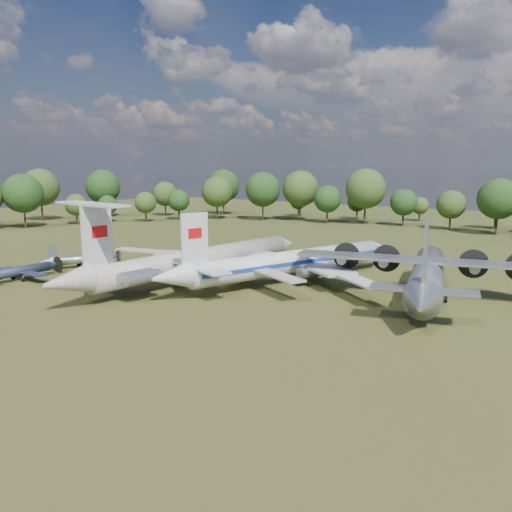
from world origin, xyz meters
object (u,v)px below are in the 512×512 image
Objects in this scene: an12_transport at (427,280)px; small_prop_west at (19,273)px; person_on_il62 at (120,256)px; small_prop_northwest at (82,261)px; tu104_jet at (292,266)px; il62_airliner at (200,265)px.

an12_transport reaches higher than small_prop_west.
small_prop_west is 9.39× the size of person_on_il62.
small_prop_northwest is at bearing -20.95° from person_on_il62.
small_prop_west is (-33.87, -22.75, -1.28)m from tu104_jet.
an12_transport is at bearing 24.13° from tu104_jet.
il62_airliner is 23.45m from small_prop_northwest.
person_on_il62 is at bearing -90.00° from il62_airliner.
small_prop_west is at bearing -127.03° from tu104_jet.
il62_airliner is 1.07× the size of tu104_jet.
il62_airliner is 27.20m from small_prop_west.
small_prop_west is (-52.94, -24.43, -1.44)m from an12_transport.
an12_transport is at bearing 35.36° from small_prop_northwest.
small_prop_west is at bearing -169.72° from an12_transport.
person_on_il62 is (-32.04, -22.62, 3.17)m from an12_transport.
tu104_jet is at bearing 39.85° from small_prop_northwest.
person_on_il62 reaches higher than small_prop_northwest.
an12_transport is at bearing -141.72° from person_on_il62.
small_prop_west is 1.03× the size of small_prop_northwest.
an12_transport is 2.61× the size of small_prop_west.
il62_airliner reaches higher than small_prop_northwest.
small_prop_northwest is at bearing 179.11° from an12_transport.
il62_airliner is 3.52× the size of small_prop_northwest.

